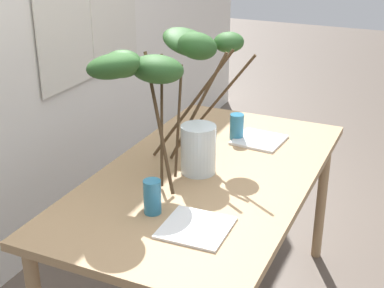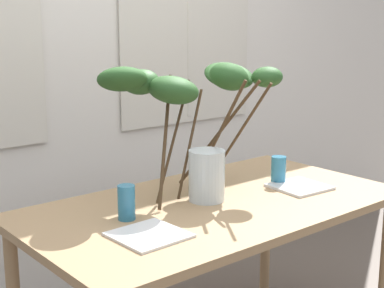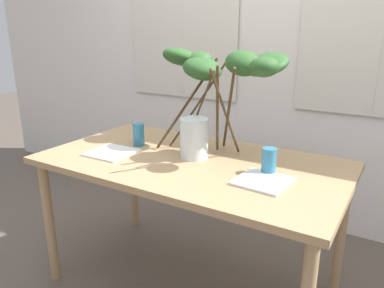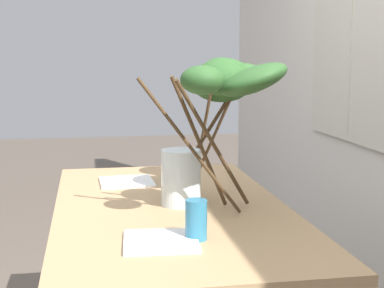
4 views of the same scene
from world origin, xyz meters
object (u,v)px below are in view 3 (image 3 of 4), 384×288
at_px(dining_table, 191,173).
at_px(plate_square_left, 111,152).
at_px(drinking_glass_blue_left, 139,134).
at_px(drinking_glass_blue_right, 269,161).
at_px(plate_square_right, 263,181).
at_px(vase_with_branches, 214,81).

height_order(dining_table, plate_square_left, plate_square_left).
bearing_deg(drinking_glass_blue_left, drinking_glass_blue_right, -2.46).
relative_size(drinking_glass_blue_left, plate_square_right, 0.59).
height_order(drinking_glass_blue_left, plate_square_left, drinking_glass_blue_left).
height_order(dining_table, plate_square_right, plate_square_right).
bearing_deg(drinking_glass_blue_left, plate_square_right, -10.14).
distance_m(drinking_glass_blue_right, plate_square_left, 0.82).
xyz_separation_m(drinking_glass_blue_right, plate_square_left, (-0.81, -0.15, -0.06)).
height_order(dining_table, drinking_glass_blue_right, drinking_glass_blue_right).
xyz_separation_m(drinking_glass_blue_right, plate_square_right, (0.02, -0.11, -0.05)).
xyz_separation_m(vase_with_branches, plate_square_left, (-0.44, -0.30, -0.37)).
bearing_deg(dining_table, plate_square_left, -161.97).
bearing_deg(vase_with_branches, drinking_glass_blue_right, -22.32).
xyz_separation_m(drinking_glass_blue_left, drinking_glass_blue_right, (0.77, -0.03, -0.00)).
height_order(drinking_glass_blue_right, plate_square_right, drinking_glass_blue_right).
bearing_deg(vase_with_branches, plate_square_right, -34.14).
bearing_deg(plate_square_left, dining_table, 18.03).
xyz_separation_m(drinking_glass_blue_left, plate_square_right, (0.79, -0.14, -0.06)).
bearing_deg(drinking_glass_blue_right, drinking_glass_blue_left, 177.54).
distance_m(dining_table, drinking_glass_blue_right, 0.42).
distance_m(drinking_glass_blue_left, plate_square_left, 0.20).
bearing_deg(plate_square_left, drinking_glass_blue_right, 10.67).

